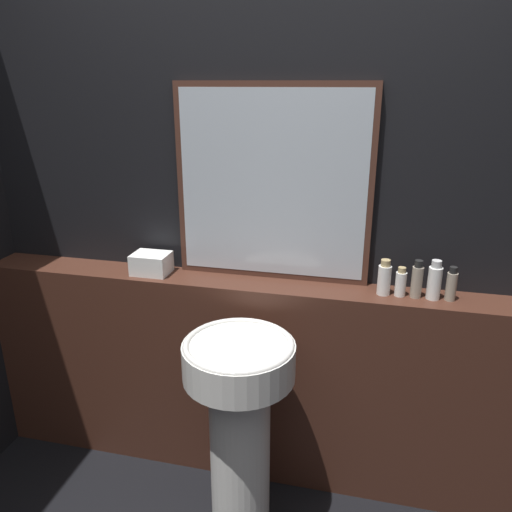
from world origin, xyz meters
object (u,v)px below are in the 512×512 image
(lotion_bottle, at_px, (417,280))
(conditioner_bottle, at_px, (401,283))
(shampoo_bottle, at_px, (384,278))
(hand_soap_bottle, at_px, (451,285))
(towel_stack, at_px, (151,263))
(mirror, at_px, (272,185))
(body_wash_bottle, at_px, (434,281))
(pedestal_sink, at_px, (240,418))

(lotion_bottle, bearing_deg, conditioner_bottle, 180.00)
(shampoo_bottle, xyz_separation_m, lotion_bottle, (0.13, 0.00, 0.00))
(hand_soap_bottle, bearing_deg, towel_stack, 180.00)
(mirror, xyz_separation_m, hand_soap_bottle, (0.74, -0.08, -0.35))
(shampoo_bottle, bearing_deg, mirror, 170.33)
(lotion_bottle, distance_m, body_wash_bottle, 0.07)
(pedestal_sink, xyz_separation_m, body_wash_bottle, (0.71, 0.38, 0.50))
(conditioner_bottle, xyz_separation_m, body_wash_bottle, (0.13, 0.00, 0.02))
(pedestal_sink, height_order, lotion_bottle, lotion_bottle)
(mirror, relative_size, conditioner_bottle, 6.85)
(hand_soap_bottle, bearing_deg, body_wash_bottle, 180.00)
(lotion_bottle, xyz_separation_m, body_wash_bottle, (0.07, 0.00, 0.00))
(mirror, height_order, shampoo_bottle, mirror)
(pedestal_sink, xyz_separation_m, towel_stack, (-0.51, 0.38, 0.47))
(mirror, height_order, lotion_bottle, mirror)
(mirror, bearing_deg, shampoo_bottle, -9.67)
(mirror, relative_size, hand_soap_bottle, 5.95)
(mirror, xyz_separation_m, conditioner_bottle, (0.55, -0.08, -0.36))
(towel_stack, height_order, hand_soap_bottle, hand_soap_bottle)
(conditioner_bottle, bearing_deg, towel_stack, 180.00)
(body_wash_bottle, distance_m, hand_soap_bottle, 0.07)
(pedestal_sink, height_order, hand_soap_bottle, hand_soap_bottle)
(towel_stack, bearing_deg, hand_soap_bottle, 0.00)
(conditioner_bottle, relative_size, hand_soap_bottle, 0.87)
(conditioner_bottle, bearing_deg, shampoo_bottle, 180.00)
(mirror, xyz_separation_m, shampoo_bottle, (0.49, -0.08, -0.35))
(pedestal_sink, xyz_separation_m, mirror, (0.03, 0.46, 0.84))
(conditioner_bottle, xyz_separation_m, hand_soap_bottle, (0.19, 0.00, 0.01))
(pedestal_sink, xyz_separation_m, lotion_bottle, (0.64, 0.38, 0.50))
(lotion_bottle, distance_m, hand_soap_bottle, 0.13)
(pedestal_sink, height_order, conditioner_bottle, conditioner_bottle)
(shampoo_bottle, bearing_deg, body_wash_bottle, 0.00)
(shampoo_bottle, height_order, conditioner_bottle, shampoo_bottle)
(hand_soap_bottle, bearing_deg, mirror, 173.65)
(body_wash_bottle, bearing_deg, towel_stack, 180.00)
(pedestal_sink, relative_size, conditioner_bottle, 7.27)
(shampoo_bottle, height_order, body_wash_bottle, body_wash_bottle)
(conditioner_bottle, bearing_deg, mirror, 171.46)
(hand_soap_bottle, bearing_deg, shampoo_bottle, 180.00)
(conditioner_bottle, distance_m, body_wash_bottle, 0.13)
(pedestal_sink, relative_size, mirror, 1.06)
(hand_soap_bottle, bearing_deg, lotion_bottle, 180.00)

